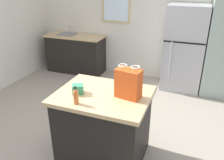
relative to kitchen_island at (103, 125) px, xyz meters
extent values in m
plane|color=#9E9384|center=(-0.24, 0.26, -0.46)|extent=(6.33, 6.33, 0.00)
cube|color=silver|center=(-0.24, 2.90, 0.88)|extent=(5.17, 0.10, 2.68)
cube|color=#CCB78C|center=(-0.87, 2.84, 1.04)|extent=(0.68, 0.04, 0.60)
cube|color=white|center=(-0.87, 2.82, 1.04)|extent=(0.56, 0.02, 0.48)
cube|color=black|center=(0.00, 0.00, -0.03)|extent=(1.03, 0.79, 0.86)
cube|color=tan|center=(0.00, 0.00, 0.43)|extent=(1.11, 0.87, 0.05)
cube|color=#B7B7BC|center=(0.72, 2.49, 0.39)|extent=(0.77, 0.65, 1.70)
cube|color=black|center=(0.72, 2.16, 0.60)|extent=(0.75, 0.01, 0.02)
cylinder|color=#B7B7BC|center=(0.50, 2.14, 0.22)|extent=(0.02, 0.02, 0.77)
cube|color=#9EB2A8|center=(1.36, 2.49, 0.69)|extent=(0.49, 0.61, 2.29)
cube|color=black|center=(-1.81, 2.54, -0.03)|extent=(1.36, 0.56, 0.87)
cube|color=tan|center=(-1.81, 2.54, 0.43)|extent=(1.40, 0.60, 0.04)
cube|color=slate|center=(-2.01, 2.54, 0.40)|extent=(0.40, 0.32, 0.14)
cylinder|color=#B7B7BC|center=(-2.01, 2.68, 0.54)|extent=(0.03, 0.03, 0.18)
cylinder|color=#B7B7BC|center=(-2.01, 2.61, 0.62)|extent=(0.02, 0.14, 0.02)
cube|color=#DB511E|center=(0.30, 0.02, 0.62)|extent=(0.30, 0.20, 0.34)
torus|color=white|center=(0.23, 0.02, 0.83)|extent=(0.12, 0.12, 0.01)
torus|color=white|center=(0.37, 0.02, 0.83)|extent=(0.12, 0.12, 0.01)
cube|color=#388E66|center=(-0.28, -0.10, 0.51)|extent=(0.16, 0.16, 0.11)
cylinder|color=#C66633|center=(-0.18, -0.32, 0.53)|extent=(0.06, 0.06, 0.15)
cone|color=#C66633|center=(-0.18, -0.32, 0.62)|extent=(0.05, 0.05, 0.03)
cylinder|color=black|center=(-0.18, -0.32, 0.64)|extent=(0.03, 0.03, 0.02)
camera|label=1|loc=(0.97, -2.23, 1.71)|focal=37.15mm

